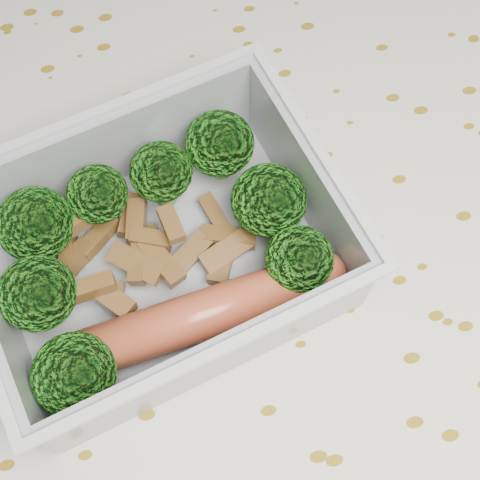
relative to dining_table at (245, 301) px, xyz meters
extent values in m
plane|color=olive|center=(0.00, 0.00, -0.67)|extent=(4.00, 4.00, 0.00)
cube|color=brown|center=(0.00, 0.00, 0.06)|extent=(1.40, 0.90, 0.04)
cube|color=silver|center=(0.00, 0.00, 0.09)|extent=(1.46, 0.96, 0.01)
cube|color=#B5BAC4|center=(-0.05, 0.00, 0.09)|extent=(0.22, 0.19, 0.00)
cube|color=#B5BAC4|center=(-0.07, 0.07, 0.12)|extent=(0.18, 0.05, 0.06)
cube|color=#B5BAC4|center=(-0.03, -0.07, 0.12)|extent=(0.18, 0.05, 0.06)
cube|color=#B5BAC4|center=(0.04, 0.02, 0.12)|extent=(0.04, 0.13, 0.06)
cube|color=#B5BAC4|center=(-0.14, -0.02, 0.12)|extent=(0.04, 0.13, 0.06)
cube|color=silver|center=(-0.07, 0.07, 0.16)|extent=(0.19, 0.05, 0.00)
cube|color=silver|center=(-0.03, -0.07, 0.16)|extent=(0.19, 0.05, 0.00)
cube|color=silver|center=(0.05, 0.02, 0.16)|extent=(0.04, 0.14, 0.00)
cylinder|color=#608C3F|center=(-0.11, 0.03, 0.10)|extent=(0.02, 0.02, 0.02)
ellipsoid|color=#2E7F18|center=(-0.11, 0.03, 0.13)|extent=(0.04, 0.04, 0.04)
cylinder|color=#608C3F|center=(-0.08, 0.04, 0.10)|extent=(0.02, 0.02, 0.02)
ellipsoid|color=#2E7F18|center=(-0.08, 0.04, 0.13)|extent=(0.04, 0.04, 0.03)
cylinder|color=#608C3F|center=(-0.04, 0.05, 0.10)|extent=(0.02, 0.02, 0.02)
ellipsoid|color=#2E7F18|center=(-0.04, 0.05, 0.13)|extent=(0.04, 0.04, 0.03)
cylinder|color=#608C3F|center=(0.00, 0.06, 0.10)|extent=(0.02, 0.02, 0.02)
ellipsoid|color=#2E7F18|center=(0.00, 0.06, 0.13)|extent=(0.04, 0.04, 0.04)
cylinder|color=#608C3F|center=(-0.12, -0.01, 0.10)|extent=(0.02, 0.02, 0.02)
ellipsoid|color=#2E7F18|center=(-0.12, -0.01, 0.13)|extent=(0.04, 0.04, 0.04)
cylinder|color=#608C3F|center=(0.02, 0.02, 0.10)|extent=(0.02, 0.02, 0.02)
ellipsoid|color=#2E7F18|center=(0.02, 0.02, 0.13)|extent=(0.04, 0.04, 0.04)
cylinder|color=#608C3F|center=(-0.10, -0.06, 0.10)|extent=(0.02, 0.02, 0.02)
ellipsoid|color=#2E7F18|center=(-0.10, -0.06, 0.13)|extent=(0.04, 0.04, 0.04)
cylinder|color=#608C3F|center=(0.02, -0.02, 0.10)|extent=(0.02, 0.02, 0.02)
ellipsoid|color=#2E7F18|center=(0.02, -0.02, 0.13)|extent=(0.04, 0.04, 0.03)
cube|color=brown|center=(-0.01, 0.00, 0.10)|extent=(0.03, 0.03, 0.01)
cube|color=brown|center=(-0.06, 0.00, 0.11)|extent=(0.02, 0.03, 0.01)
cube|color=brown|center=(-0.01, 0.02, 0.10)|extent=(0.02, 0.03, 0.01)
cube|color=brown|center=(-0.09, 0.03, 0.12)|extent=(0.03, 0.02, 0.01)
cube|color=brown|center=(-0.06, 0.00, 0.11)|extent=(0.03, 0.03, 0.01)
cube|color=brown|center=(-0.03, 0.00, 0.10)|extent=(0.03, 0.03, 0.01)
cube|color=brown|center=(-0.06, 0.04, 0.10)|extent=(0.02, 0.03, 0.01)
cube|color=brown|center=(-0.10, 0.02, 0.10)|extent=(0.03, 0.03, 0.01)
cube|color=brown|center=(-0.06, 0.03, 0.11)|extent=(0.02, 0.03, 0.01)
cube|color=brown|center=(-0.04, 0.02, 0.12)|extent=(0.01, 0.02, 0.01)
cube|color=brown|center=(-0.05, 0.00, 0.11)|extent=(0.03, 0.03, 0.01)
cube|color=brown|center=(-0.08, -0.02, 0.11)|extent=(0.03, 0.03, 0.01)
cube|color=brown|center=(-0.01, 0.00, 0.10)|extent=(0.03, 0.04, 0.01)
cube|color=brown|center=(-0.09, -0.01, 0.10)|extent=(0.02, 0.02, 0.01)
cube|color=brown|center=(-0.09, -0.01, 0.12)|extent=(0.04, 0.01, 0.01)
cube|color=brown|center=(-0.01, 0.01, 0.10)|extent=(0.04, 0.02, 0.01)
cube|color=brown|center=(-0.08, 0.03, 0.10)|extent=(0.03, 0.03, 0.01)
cube|color=brown|center=(-0.05, 0.01, 0.10)|extent=(0.02, 0.03, 0.01)
cube|color=brown|center=(-0.05, 0.01, 0.11)|extent=(0.03, 0.02, 0.01)
cube|color=brown|center=(-0.10, 0.03, 0.10)|extent=(0.01, 0.03, 0.01)
cylinder|color=#B74C2E|center=(-0.03, -0.04, 0.11)|extent=(0.15, 0.04, 0.03)
sphere|color=#B74C2E|center=(0.04, -0.03, 0.11)|extent=(0.03, 0.03, 0.03)
sphere|color=#B74C2E|center=(-0.11, -0.05, 0.11)|extent=(0.03, 0.03, 0.03)
camera|label=1|loc=(-0.04, -0.15, 0.47)|focal=50.00mm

